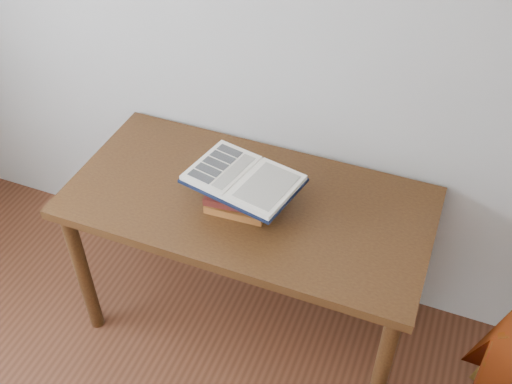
% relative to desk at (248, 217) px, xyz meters
% --- Properties ---
extents(desk, '(1.40, 0.70, 0.75)m').
position_rel_desk_xyz_m(desk, '(0.00, 0.00, 0.00)').
color(desk, '#4F3013').
rests_on(desk, ground).
extents(book_stack, '(0.26, 0.21, 0.12)m').
position_rel_desk_xyz_m(book_stack, '(-0.01, -0.05, 0.16)').
color(book_stack, '#AC6127').
rests_on(book_stack, desk).
extents(open_book, '(0.44, 0.35, 0.03)m').
position_rel_desk_xyz_m(open_book, '(0.00, -0.04, 0.23)').
color(open_book, black).
rests_on(open_book, book_stack).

